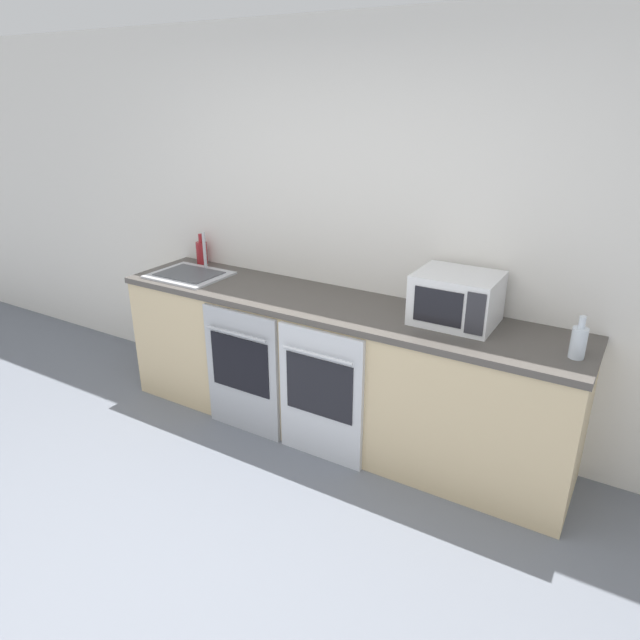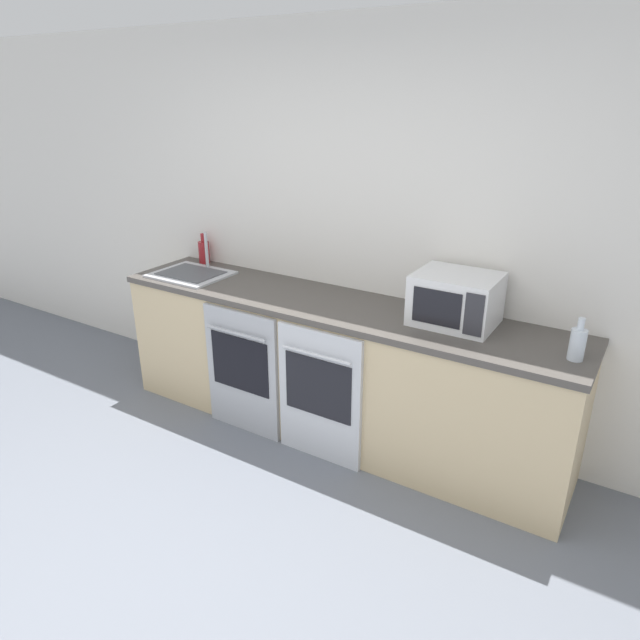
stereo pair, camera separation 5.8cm
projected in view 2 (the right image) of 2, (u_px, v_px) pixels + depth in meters
ground_plane at (117, 625)px, 2.49m from camera, size 16.00×16.00×0.00m
wall_back at (361, 234)px, 3.72m from camera, size 10.00×0.06×2.60m
counter_back at (333, 368)px, 3.76m from camera, size 3.09×0.64×0.92m
oven_left at (242, 371)px, 3.77m from camera, size 0.58×0.06×0.87m
oven_right at (319, 396)px, 3.47m from camera, size 0.58×0.06×0.87m
microwave at (456, 299)px, 3.23m from camera, size 0.46×0.38×0.29m
bottle_red at (204, 251)px, 4.39m from camera, size 0.08×0.08×0.23m
bottle_clear at (577, 343)px, 2.81m from camera, size 0.08×0.08×0.22m
sink at (192, 273)px, 4.13m from camera, size 0.53×0.44×0.28m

